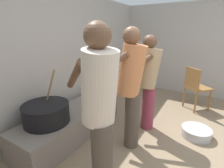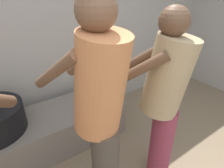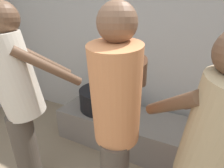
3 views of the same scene
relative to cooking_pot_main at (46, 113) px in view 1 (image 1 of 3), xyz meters
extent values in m
cube|color=#ADA8A0|center=(0.65, 0.47, 0.58)|extent=(5.72, 0.20, 2.23)
cube|color=#ADA8A0|center=(3.41, -1.97, 0.58)|extent=(0.20, 5.07, 2.23)
cube|color=slate|center=(0.41, -0.05, -0.33)|extent=(1.81, 0.60, 0.41)
cylinder|color=black|center=(0.00, 0.00, 0.00)|extent=(0.59, 0.59, 0.26)
cylinder|color=#937047|center=(0.10, 0.00, 0.33)|extent=(0.03, 0.25, 0.51)
cylinder|color=#4C4238|center=(-0.21, -1.02, -0.14)|extent=(0.20, 0.20, 0.80)
cylinder|color=beige|center=(-0.19, -1.00, 0.58)|extent=(0.46, 0.49, 0.68)
sphere|color=brown|center=(-0.19, -0.99, 1.00)|extent=(0.22, 0.22, 0.22)
cylinder|color=brown|center=(0.05, -0.86, 0.65)|extent=(0.32, 0.45, 0.37)
cylinder|color=brown|center=(-0.18, -0.72, 0.65)|extent=(0.32, 0.45, 0.37)
cylinder|color=#4C4238|center=(0.63, -0.95, -0.14)|extent=(0.20, 0.20, 0.78)
cylinder|color=#D17F4C|center=(0.62, -0.92, 0.57)|extent=(0.38, 0.45, 0.67)
sphere|color=brown|center=(0.62, -0.91, 0.98)|extent=(0.22, 0.22, 0.22)
cylinder|color=brown|center=(0.70, -0.66, 0.63)|extent=(0.18, 0.48, 0.36)
cylinder|color=brown|center=(0.43, -0.72, 0.63)|extent=(0.18, 0.48, 0.36)
cylinder|color=#8C3347|center=(1.19, -0.99, -0.17)|extent=(0.20, 0.20, 0.74)
cylinder|color=tan|center=(1.17, -0.97, 0.50)|extent=(0.47, 0.48, 0.63)
sphere|color=brown|center=(1.17, -0.96, 0.88)|extent=(0.20, 0.20, 0.20)
cylinder|color=brown|center=(1.13, -0.71, 0.56)|extent=(0.34, 0.39, 0.34)
cylinder|color=brown|center=(0.92, -0.88, 0.56)|extent=(0.34, 0.39, 0.34)
cylinder|color=olive|center=(2.42, -1.86, -0.32)|extent=(0.04, 0.04, 0.44)
cylinder|color=olive|center=(2.66, -1.62, -0.32)|extent=(0.04, 0.04, 0.44)
cylinder|color=olive|center=(2.18, -1.63, -0.32)|extent=(0.04, 0.04, 0.44)
cylinder|color=olive|center=(2.41, -1.38, -0.32)|extent=(0.04, 0.04, 0.44)
cube|color=olive|center=(2.42, -1.62, -0.08)|extent=(0.57, 0.57, 0.04)
cube|color=olive|center=(2.28, -1.50, 0.14)|extent=(0.28, 0.30, 0.40)
cylinder|color=#B7B7BC|center=(1.34, -1.74, -0.47)|extent=(0.44, 0.44, 0.13)
camera|label=1|loc=(-1.29, -1.77, 1.04)|focal=27.08mm
camera|label=2|loc=(0.12, -1.77, 1.09)|focal=30.59mm
camera|label=3|loc=(1.01, -1.77, 1.02)|focal=27.66mm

